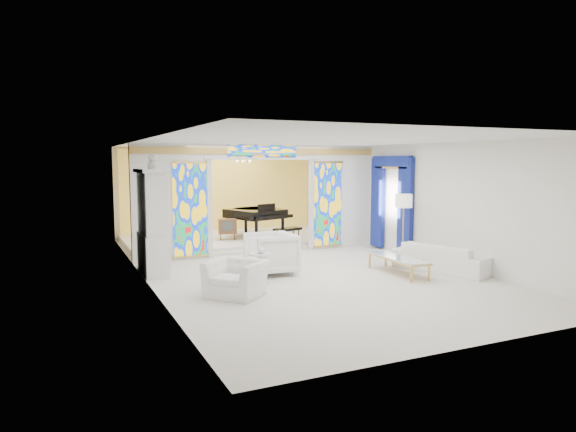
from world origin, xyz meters
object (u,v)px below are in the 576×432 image
china_cabinet (152,223)px  coffee_table (398,258)px  armchair_left (236,278)px  sofa (442,258)px  grand_piano (257,213)px  tv_console (227,226)px  armchair_right (271,253)px

china_cabinet → coffee_table: (5.04, -2.39, -0.81)m
coffee_table → armchair_left: bearing=-176.1°
sofa → grand_piano: 6.34m
armchair_left → tv_console: (1.64, 5.65, 0.25)m
armchair_right → grand_piano: size_ratio=0.35×
coffee_table → tv_console: bearing=113.2°
armchair_left → grand_piano: (2.69, 5.94, 0.57)m
armchair_right → sofa: armchair_right is taller
tv_console → grand_piano: bearing=30.5°
armchair_left → armchair_right: 1.99m
grand_piano → tv_console: (-1.05, -0.29, -0.32)m
armchair_left → armchair_right: armchair_right is taller
armchair_right → tv_console: size_ratio=1.64×
armchair_left → sofa: armchair_left is taller
china_cabinet → sofa: 6.73m
sofa → grand_piano: size_ratio=0.74×
grand_piano → sofa: bearing=-87.4°
armchair_left → tv_console: 5.89m
china_cabinet → armchair_right: (2.42, -1.19, -0.70)m
armchair_right → tv_console: bearing=177.1°
armchair_right → coffee_table: (2.62, -1.20, -0.11)m
sofa → tv_console: size_ratio=3.49×
china_cabinet → armchair_left: (1.09, -2.66, -0.83)m
armchair_right → grand_piano: bearing=164.4°
sofa → coffee_table: sofa is taller
china_cabinet → tv_console: china_cabinet is taller
china_cabinet → tv_console: 4.09m
coffee_table → tv_console: (-2.31, 5.38, 0.23)m
grand_piano → armchair_right: bearing=-126.5°
grand_piano → tv_console: bearing=175.8°
armchair_left → armchair_right: size_ratio=1.00×
china_cabinet → armchair_left: 2.99m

